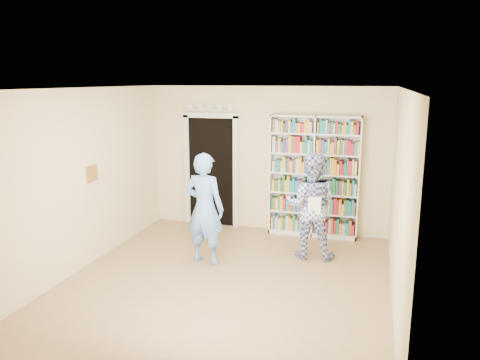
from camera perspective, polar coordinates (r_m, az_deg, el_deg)
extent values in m
plane|color=#99724A|center=(6.84, -1.60, -12.15)|extent=(5.00, 5.00, 0.00)
plane|color=white|center=(6.23, -1.75, 11.09)|extent=(5.00, 5.00, 0.00)
plane|color=beige|center=(8.77, 3.30, 2.53)|extent=(4.50, 0.00, 4.50)
plane|color=beige|center=(7.39, -18.53, 0.09)|extent=(0.00, 5.00, 5.00)
plane|color=beige|center=(6.12, 18.83, -2.35)|extent=(0.00, 5.00, 5.00)
cube|color=white|center=(8.51, 9.02, 0.39)|extent=(1.60, 0.30, 2.20)
cube|color=white|center=(8.51, 9.02, 0.39)|extent=(0.02, 0.30, 2.20)
cube|color=black|center=(9.11, -3.50, 0.98)|extent=(0.90, 0.03, 2.10)
cube|color=white|center=(9.28, -6.45, 1.12)|extent=(0.10, 0.06, 2.20)
cube|color=white|center=(8.95, -0.51, 0.79)|extent=(0.10, 0.06, 2.20)
cube|color=white|center=(8.95, -3.63, 7.88)|extent=(1.10, 0.06, 0.10)
cube|color=white|center=(8.94, -3.65, 8.52)|extent=(1.10, 0.08, 0.02)
cube|color=maroon|center=(7.53, -17.58, 0.76)|extent=(0.03, 0.25, 0.25)
imported|color=#6596E1|center=(7.22, -4.33, -3.50)|extent=(0.69, 0.50, 1.74)
imported|color=#314197|center=(7.52, 8.60, -3.11)|extent=(0.85, 0.67, 1.70)
cube|color=white|center=(7.22, 9.07, -3.13)|extent=(0.19, 0.03, 0.27)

